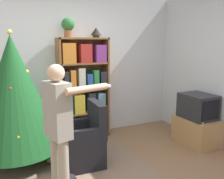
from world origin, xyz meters
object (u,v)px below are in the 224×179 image
object	(u,v)px
armchair	(85,143)
potted_plant	(68,26)
bookshelf	(83,90)
christmas_tree	(14,93)
standing_person	(59,125)
television	(198,106)
table_lamp	(96,32)

from	to	relation	value
armchair	potted_plant	size ratio (longest dim) A/B	2.80
bookshelf	christmas_tree	world-z (taller)	christmas_tree
standing_person	armchair	bearing A→B (deg)	130.67
television	table_lamp	bearing A→B (deg)	140.59
bookshelf	christmas_tree	size ratio (longest dim) A/B	0.95
table_lamp	potted_plant	bearing A→B (deg)	180.00
bookshelf	christmas_tree	bearing A→B (deg)	-158.01
standing_person	bookshelf	bearing A→B (deg)	139.87
christmas_tree	table_lamp	size ratio (longest dim) A/B	9.65
standing_person	christmas_tree	bearing A→B (deg)	-179.20
armchair	table_lamp	size ratio (longest dim) A/B	4.60
standing_person	potted_plant	bearing A→B (deg)	146.59
bookshelf	table_lamp	bearing A→B (deg)	2.18
bookshelf	potted_plant	xyz separation A→B (m)	(-0.24, 0.01, 1.12)
television	christmas_tree	xyz separation A→B (m)	(-2.87, 0.65, 0.36)
television	standing_person	bearing A→B (deg)	-166.28
table_lamp	bookshelf	bearing A→B (deg)	-177.82
armchair	potted_plant	distance (m)	1.99
television	armchair	size ratio (longest dim) A/B	0.62
armchair	television	bearing A→B (deg)	89.93
standing_person	potted_plant	distance (m)	2.18
armchair	table_lamp	xyz separation A→B (m)	(0.61, 1.02, 1.61)
table_lamp	armchair	bearing A→B (deg)	-120.70
potted_plant	television	bearing A→B (deg)	-31.06
christmas_tree	potted_plant	size ratio (longest dim) A/B	5.87
bookshelf	standing_person	xyz separation A→B (m)	(-0.87, -1.76, 0.02)
television	armchair	world-z (taller)	armchair
christmas_tree	standing_person	distance (m)	1.32
bookshelf	potted_plant	bearing A→B (deg)	177.56
potted_plant	christmas_tree	bearing A→B (deg)	-152.74
christmas_tree	table_lamp	world-z (taller)	table_lamp
bookshelf	table_lamp	world-z (taller)	table_lamp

